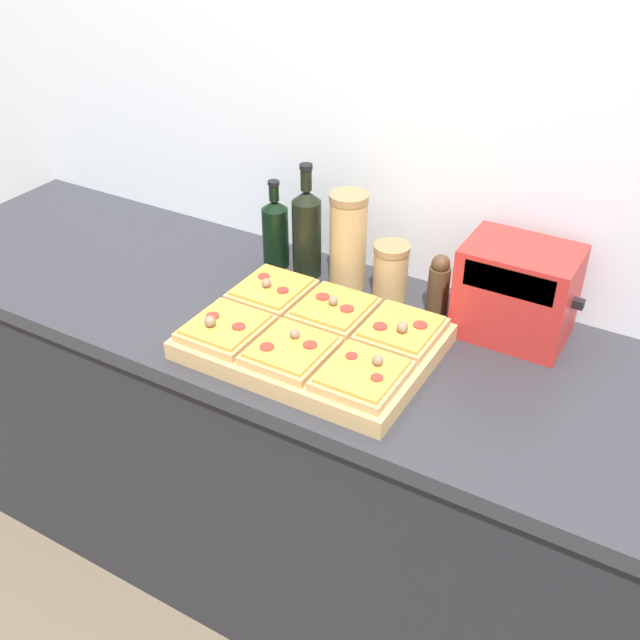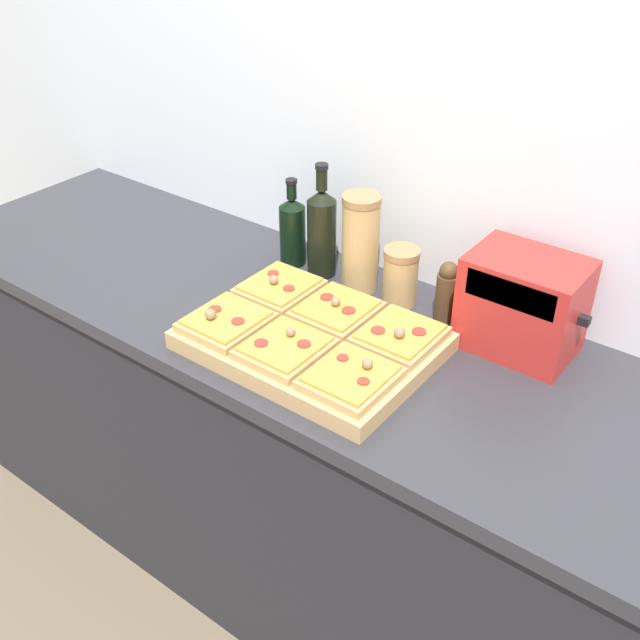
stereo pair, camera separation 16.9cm
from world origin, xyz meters
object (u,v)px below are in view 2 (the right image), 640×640
at_px(wine_bottle, 322,231).
at_px(pepper_mill, 447,292).
at_px(grain_jar_short, 400,276).
at_px(grain_jar_tall, 360,243).
at_px(olive_oil_bottle, 292,230).
at_px(cutting_board, 312,341).
at_px(toaster_oven, 523,304).

xyz_separation_m(wine_bottle, pepper_mill, (0.37, 0.00, -0.05)).
bearing_deg(grain_jar_short, pepper_mill, -0.00).
relative_size(grain_jar_short, pepper_mill, 0.95).
xyz_separation_m(wine_bottle, grain_jar_short, (0.24, 0.00, -0.05)).
distance_m(wine_bottle, grain_jar_short, 0.25).
distance_m(grain_jar_tall, grain_jar_short, 0.13).
distance_m(olive_oil_bottle, grain_jar_tall, 0.22).
xyz_separation_m(cutting_board, grain_jar_tall, (-0.07, 0.29, 0.11)).
distance_m(olive_oil_bottle, toaster_oven, 0.66).
relative_size(wine_bottle, grain_jar_tall, 1.20).
bearing_deg(pepper_mill, wine_bottle, 180.00).
xyz_separation_m(cutting_board, grain_jar_short, (0.05, 0.29, 0.05)).
height_order(wine_bottle, pepper_mill, wine_bottle).
xyz_separation_m(grain_jar_tall, toaster_oven, (0.44, -0.00, -0.02)).
bearing_deg(grain_jar_short, cutting_board, -99.80).
bearing_deg(toaster_oven, grain_jar_tall, 179.89).
distance_m(cutting_board, grain_jar_short, 0.30).
bearing_deg(cutting_board, grain_jar_short, 80.20).
relative_size(pepper_mill, toaster_oven, 0.57).
xyz_separation_m(wine_bottle, toaster_oven, (0.56, -0.00, -0.01)).
height_order(cutting_board, olive_oil_bottle, olive_oil_bottle).
distance_m(cutting_board, wine_bottle, 0.37).
distance_m(pepper_mill, toaster_oven, 0.19).
relative_size(cutting_board, toaster_oven, 1.95).
relative_size(cutting_board, grain_jar_tall, 2.10).
relative_size(grain_jar_tall, toaster_oven, 0.93).
distance_m(grain_jar_tall, pepper_mill, 0.26).
bearing_deg(grain_jar_short, toaster_oven, -0.15).
distance_m(cutting_board, pepper_mill, 0.35).
bearing_deg(wine_bottle, pepper_mill, 0.00).
bearing_deg(grain_jar_tall, grain_jar_short, 0.00).
relative_size(cutting_board, pepper_mill, 3.45).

